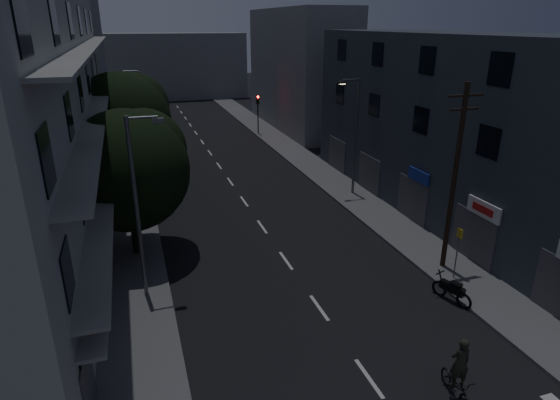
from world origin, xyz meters
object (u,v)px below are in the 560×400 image
bus_stop_sign (458,244)px  cyclist (457,378)px  utility_pole (455,176)px  motorcycle (452,291)px

bus_stop_sign → cyclist: 8.01m
utility_pole → motorcycle: (-1.49, -2.65, -4.35)m
bus_stop_sign → motorcycle: bus_stop_sign is taller
cyclist → bus_stop_sign: bearing=61.6°
utility_pole → cyclist: utility_pole is taller
utility_pole → motorcycle: bearing=-119.3°
motorcycle → cyclist: (-3.47, -4.85, 0.27)m
utility_pole → bus_stop_sign: (-0.21, -1.15, -2.98)m
motorcycle → cyclist: 5.97m
utility_pole → bus_stop_sign: 3.20m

